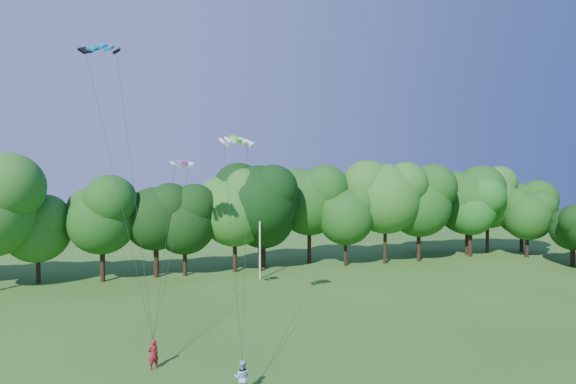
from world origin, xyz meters
name	(u,v)px	position (x,y,z in m)	size (l,w,h in m)	color
utility_pole	(260,242)	(4.33, 30.97, 4.07)	(1.58, 0.20, 7.90)	silver
kite_flyer_left	(153,354)	(-7.90, 11.10, 0.88)	(0.64, 0.42, 1.76)	maroon
kite_flyer_right	(242,377)	(-3.74, 6.37, 0.90)	(0.88, 0.68, 1.81)	#A8C1EA
kite_teal	(101,46)	(-10.89, 20.18, 20.87)	(3.01, 1.91, 0.67)	#0582A9
kite_green	(236,139)	(-2.02, 14.98, 13.91)	(2.54, 1.64, 0.53)	#39EA23
kite_pink	(182,162)	(-5.17, 19.70, 12.39)	(1.95, 1.44, 0.29)	#D73B8D
tree_back_center	(260,196)	(5.43, 34.77, 8.85)	(9.75, 9.75, 14.18)	black
tree_back_east	(471,209)	(35.71, 34.09, 6.68)	(7.35, 7.35, 10.69)	#302013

